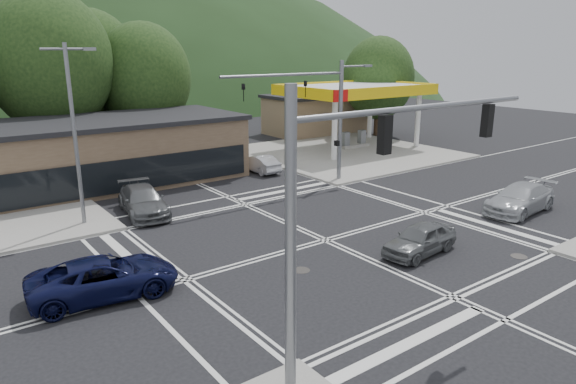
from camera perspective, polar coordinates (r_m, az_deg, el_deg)
ground at (r=24.34m, az=4.18°, el=-5.38°), size 120.00×120.00×0.00m
sidewalk_ne at (r=44.76m, az=6.29°, el=4.42°), size 16.00×16.00×0.15m
gas_station_canopy at (r=46.15m, az=7.48°, el=10.95°), size 12.32×8.34×5.75m
convenience_store at (r=55.15m, az=3.11°, el=8.53°), size 10.00×6.00×3.80m
commercial_row at (r=35.49m, az=-24.66°, el=3.30°), size 24.00×8.00×4.00m
hill_north at (r=108.54m, az=-28.91°, el=9.13°), size 252.00×126.00×140.00m
tree_n_b at (r=42.12m, az=-24.99°, el=12.98°), size 9.00×9.00×12.98m
tree_n_c at (r=44.18m, az=-15.74°, el=12.19°), size 7.60×7.60×10.87m
tree_n_e at (r=46.99m, az=-21.11°, el=12.72°), size 8.40×8.40×11.98m
tree_ne at (r=53.87m, az=10.01°, el=12.36°), size 7.20×7.20×9.99m
streetlight_nw at (r=27.19m, az=-22.59°, el=6.71°), size 2.50×0.25×9.00m
signal_mast_ne at (r=33.67m, az=4.26°, el=9.39°), size 11.65×0.30×8.00m
signal_mast_sw at (r=12.87m, az=6.76°, el=-0.69°), size 9.14×0.28×8.00m
car_blue_west at (r=19.96m, az=-19.75°, el=-8.92°), size 5.52×3.09×1.46m
car_grey_center at (r=23.27m, az=14.44°, el=-5.09°), size 4.09×1.96×1.35m
car_silver_east at (r=31.00m, az=24.38°, el=-0.66°), size 5.39×2.55×1.52m
car_queue_a at (r=37.52m, az=-3.24°, el=3.19°), size 1.45×3.90×1.27m
car_queue_b at (r=41.40m, az=-8.83°, el=4.50°), size 2.76×5.22×1.69m
car_northbound at (r=28.97m, az=-15.80°, el=-0.94°), size 2.87×5.38×1.48m
pedestrian at (r=37.97m, az=0.53°, el=3.90°), size 0.62×0.42×1.68m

